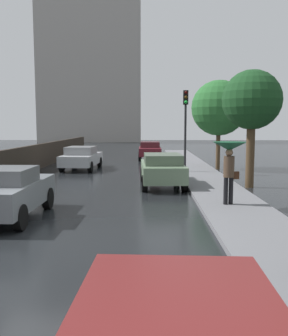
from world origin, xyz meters
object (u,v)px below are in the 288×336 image
Objects in this scene: car_green_mid_road at (162,169)px; street_tree_mid at (219,108)px; car_silver_far_ahead at (82,158)px; traffic_light at (186,116)px; car_grey_near_kerb at (5,192)px; car_maroon_behind_camera at (150,150)px; street_tree_near at (252,101)px; pedestrian_with_umbrella_far at (229,154)px.

street_tree_mid is at bearing 59.14° from car_green_mid_road.
car_silver_far_ahead is 1.01× the size of traffic_light.
car_grey_near_kerb is 19.18m from car_maroon_behind_camera.
car_green_mid_road is 5.14m from traffic_light.
car_silver_far_ahead is at bearing -122.06° from car_maroon_behind_camera.
street_tree_mid reaches higher than car_silver_far_ahead.
car_green_mid_road is at bearing -128.24° from car_grey_near_kerb.
car_green_mid_road is 7.83m from car_silver_far_ahead.
car_maroon_behind_camera is (4.09, 18.74, -0.03)m from car_grey_near_kerb.
traffic_light is at bearing 117.17° from street_tree_near.
street_tree_mid is (-0.13, 6.82, 0.01)m from street_tree_near.
car_green_mid_road is 8.07m from street_tree_mid.
car_green_mid_road is at bearing 129.08° from car_silver_far_ahead.
street_tree_near is at bearing -62.83° from traffic_light.
street_tree_mid is at bearing -115.32° from pedestrian_with_umbrella_far.
street_tree_near is at bearing -145.69° from car_grey_near_kerb.
traffic_light is 3.22m from street_tree_mid.
pedestrian_with_umbrella_far reaches higher than car_green_mid_road.
traffic_light is at bearing 69.75° from car_green_mid_road.
street_tree_near is (8.30, 5.54, 2.87)m from car_grey_near_kerb.
car_silver_far_ahead is 12.56m from pedestrian_with_umbrella_far.
car_green_mid_road is at bearing -118.28° from street_tree_mid.
car_silver_far_ahead is 8.69m from street_tree_mid.
pedestrian_with_umbrella_far is at bearing -167.49° from car_grey_near_kerb.
car_grey_near_kerb is at bearing -123.49° from street_tree_mid.
car_silver_far_ahead and car_maroon_behind_camera have the same top height.
pedestrian_with_umbrella_far is at bearing -86.28° from traffic_light.
car_maroon_behind_camera is at bearing 122.61° from street_tree_mid.
pedestrian_with_umbrella_far is at bearing -112.87° from street_tree_near.
car_green_mid_road is 4.85m from pedestrian_with_umbrella_far.
car_grey_near_kerb is 0.88× the size of car_silver_far_ahead.
traffic_light is (5.98, 10.05, 2.39)m from car_grey_near_kerb.
car_grey_near_kerb is 0.73× the size of street_tree_mid.
street_tree_mid is at bearing -174.77° from car_silver_far_ahead.
traffic_light reaches higher than car_green_mid_road.
traffic_light is at bearing -133.55° from street_tree_mid.
car_silver_far_ahead is 10.95m from street_tree_near.
street_tree_mid is (1.63, 10.98, 1.91)m from pedestrian_with_umbrella_far.
car_grey_near_kerb is at bearing -4.97° from pedestrian_with_umbrella_far.
car_maroon_behind_camera is 14.16m from street_tree_near.
pedestrian_with_umbrella_far is at bearing -68.39° from car_green_mid_road.
car_maroon_behind_camera is at bearing -98.82° from pedestrian_with_umbrella_far.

